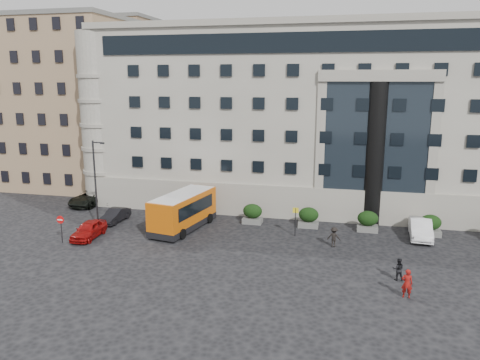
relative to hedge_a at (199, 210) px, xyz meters
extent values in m
plane|color=black|center=(4.00, -7.80, -0.93)|extent=(120.00, 120.00, 0.00)
cube|color=gray|center=(10.00, 14.20, 8.07)|extent=(44.00, 24.00, 18.00)
cylinder|color=black|center=(16.00, 2.50, 5.57)|extent=(1.80, 1.80, 13.00)
cube|color=#987958|center=(-20.00, 12.20, 9.07)|extent=(14.00, 14.00, 20.00)
cube|color=#7A6147|center=(-23.00, 30.20, 10.07)|extent=(13.00, 13.00, 22.00)
cube|color=#5A5A57|center=(0.00, 0.00, -0.68)|extent=(1.80, 1.20, 0.50)
ellipsoid|color=black|center=(0.00, 0.00, 0.24)|extent=(1.80, 1.26, 1.34)
cube|color=#5A5A57|center=(5.20, 0.00, -0.68)|extent=(1.80, 1.20, 0.50)
ellipsoid|color=black|center=(5.20, 0.00, 0.24)|extent=(1.80, 1.26, 1.34)
cube|color=#5A5A57|center=(10.40, 0.00, -0.68)|extent=(1.80, 1.20, 0.50)
ellipsoid|color=black|center=(10.40, 0.00, 0.24)|extent=(1.80, 1.26, 1.34)
cube|color=#5A5A57|center=(15.60, 0.00, -0.68)|extent=(1.80, 1.20, 0.50)
ellipsoid|color=black|center=(15.60, 0.00, 0.24)|extent=(1.80, 1.26, 1.34)
cube|color=#5A5A57|center=(20.80, 0.00, -0.68)|extent=(1.80, 1.20, 0.50)
ellipsoid|color=black|center=(20.80, 0.00, 0.24)|extent=(1.80, 1.26, 1.34)
cylinder|color=#262628|center=(-8.00, -4.80, 3.07)|extent=(0.16, 0.16, 8.00)
cylinder|color=#262628|center=(-7.55, -4.80, 6.92)|extent=(0.90, 0.12, 0.12)
cube|color=black|center=(-7.10, -4.80, 6.87)|extent=(0.35, 0.18, 0.14)
cylinder|color=#262628|center=(9.50, -2.80, 0.32)|extent=(0.08, 0.08, 2.50)
cube|color=yellow|center=(9.50, -2.80, 1.37)|extent=(0.50, 0.06, 0.45)
cylinder|color=#262628|center=(-9.00, -8.80, 0.17)|extent=(0.08, 0.08, 2.20)
cylinder|color=red|center=(-9.00, -8.86, 1.07)|extent=(0.64, 0.05, 0.64)
cube|color=white|center=(-9.00, -8.90, 1.07)|extent=(0.45, 0.04, 0.10)
cube|color=#BF5309|center=(-0.51, -3.05, 0.95)|extent=(4.05, 8.09, 2.65)
cube|color=black|center=(-0.51, -3.05, -0.48)|extent=(4.10, 8.14, 0.55)
cube|color=black|center=(-0.51, -3.05, 1.23)|extent=(3.79, 6.43, 1.16)
cube|color=silver|center=(-0.51, -3.05, 2.23)|extent=(3.85, 7.69, 0.18)
cylinder|color=black|center=(-2.27, -5.24, -0.48)|extent=(0.44, 0.94, 0.90)
cylinder|color=black|center=(0.33, -5.73, -0.48)|extent=(0.44, 0.94, 0.90)
cylinder|color=black|center=(-1.35, -0.37, -0.48)|extent=(0.44, 0.94, 0.90)
cylinder|color=black|center=(1.26, -0.87, -0.48)|extent=(0.44, 0.94, 0.90)
cube|color=maroon|center=(-12.43, 9.36, 0.44)|extent=(2.71, 3.56, 2.21)
cube|color=maroon|center=(-11.90, 7.12, 0.09)|extent=(2.22, 1.82, 1.50)
cube|color=black|center=(-11.76, 6.52, 0.40)|extent=(1.66, 0.50, 0.71)
cylinder|color=black|center=(-12.87, 6.99, -0.56)|extent=(0.39, 0.78, 0.74)
cylinder|color=black|center=(-10.98, 7.43, -0.56)|extent=(0.39, 0.78, 0.74)
cylinder|color=black|center=(-13.54, 9.83, -0.56)|extent=(0.39, 0.78, 0.74)
cylinder|color=black|center=(-11.64, 10.27, -0.56)|extent=(0.39, 0.78, 0.74)
imported|color=maroon|center=(-7.50, -7.20, -0.21)|extent=(1.90, 4.29, 1.44)
imported|color=black|center=(-7.50, -2.54, -0.30)|extent=(1.50, 3.88, 1.26)
imported|color=black|center=(-10.76, 4.20, -0.27)|extent=(1.91, 4.56, 1.32)
imported|color=black|center=(-13.00, 2.59, -0.15)|extent=(3.19, 5.84, 1.55)
imported|color=white|center=(19.91, -0.80, -0.12)|extent=(1.96, 4.98, 1.62)
imported|color=maroon|center=(17.49, -12.80, 0.00)|extent=(0.70, 0.47, 1.86)
imported|color=black|center=(17.23, -10.22, -0.16)|extent=(0.77, 0.61, 1.54)
imported|color=black|center=(12.82, -4.70, -0.11)|extent=(1.12, 0.72, 1.64)
camera|label=1|loc=(13.49, -41.12, 12.31)|focal=35.00mm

